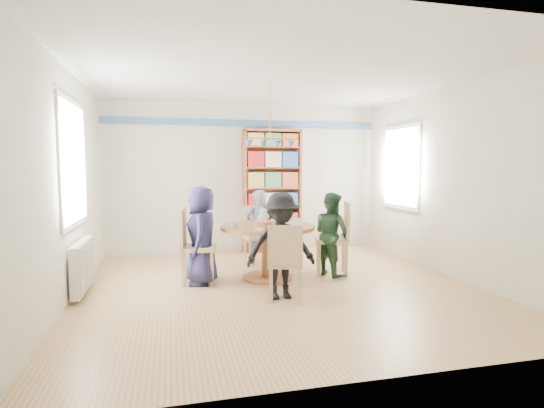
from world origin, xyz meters
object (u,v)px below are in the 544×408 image
object	(u,v)px
chair_left	(192,242)
person_left	(201,235)
chair_far	(257,232)
bookshelf	(272,192)
person_far	(258,227)
radiator	(83,265)
dining_table	(268,239)
chair_right	(338,234)
chair_near	(285,259)
person_right	(332,234)
person_near	(281,246)

from	to	relation	value
chair_left	person_left	world-z (taller)	person_left
chair_far	bookshelf	world-z (taller)	bookshelf
person_far	chair_far	bearing A→B (deg)	-105.51
radiator	dining_table	xyz separation A→B (m)	(2.36, 0.14, 0.21)
chair_right	chair_near	size ratio (longest dim) A/B	1.17
chair_near	chair_left	bearing A→B (deg)	134.62
chair_far	chair_near	world-z (taller)	chair_far
dining_table	person_far	world-z (taller)	person_far
chair_left	person_left	size ratio (longest dim) A/B	0.78
dining_table	person_right	size ratio (longest dim) A/B	1.09
person_left	person_right	world-z (taller)	person_left
chair_far	person_right	world-z (taller)	person_right
person_right	person_far	world-z (taller)	same
radiator	chair_right	xyz separation A→B (m)	(3.42, 0.17, 0.23)
chair_right	radiator	bearing A→B (deg)	-177.16
dining_table	chair_right	world-z (taller)	chair_right
dining_table	person_left	world-z (taller)	person_left
chair_right	bookshelf	size ratio (longest dim) A/B	0.47
radiator	chair_far	bearing A→B (deg)	25.12
chair_right	person_left	bearing A→B (deg)	-177.84
person_right	person_near	world-z (taller)	person_near
chair_left	person_far	xyz separation A→B (m)	(1.07, 0.88, 0.04)
dining_table	chair_right	xyz separation A→B (m)	(1.05, 0.03, 0.02)
person_right	bookshelf	distance (m)	2.02
dining_table	chair_left	bearing A→B (deg)	179.45
chair_near	person_far	bearing A→B (deg)	88.03
person_right	bookshelf	size ratio (longest dim) A/B	0.54
chair_near	person_near	size ratio (longest dim) A/B	0.72
person_left	person_near	size ratio (longest dim) A/B	1.04
dining_table	person_right	distance (m)	0.94
person_left	person_near	xyz separation A→B (m)	(0.86, -0.85, -0.03)
person_right	person_far	bearing A→B (deg)	25.05
chair_right	person_left	distance (m)	1.97
person_far	person_near	world-z (taller)	person_near
person_near	person_right	bearing A→B (deg)	44.30
radiator	person_far	xyz separation A→B (m)	(2.41, 1.04, 0.25)
radiator	person_left	bearing A→B (deg)	3.76
person_right	person_near	distance (m)	1.33
chair_left	bookshelf	world-z (taller)	bookshelf
person_near	chair_far	bearing A→B (deg)	89.63
chair_right	person_right	distance (m)	0.12
chair_right	chair_left	bearing A→B (deg)	-179.56
chair_far	person_far	world-z (taller)	person_far
person_near	radiator	bearing A→B (deg)	164.29
chair_near	person_right	xyz separation A→B (m)	(0.96, 1.00, 0.10)
person_right	person_far	distance (m)	1.27
person_left	chair_far	bearing A→B (deg)	144.93
radiator	dining_table	world-z (taller)	dining_table
chair_near	bookshelf	xyz separation A→B (m)	(0.54, 2.91, 0.60)
person_right	bookshelf	world-z (taller)	bookshelf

